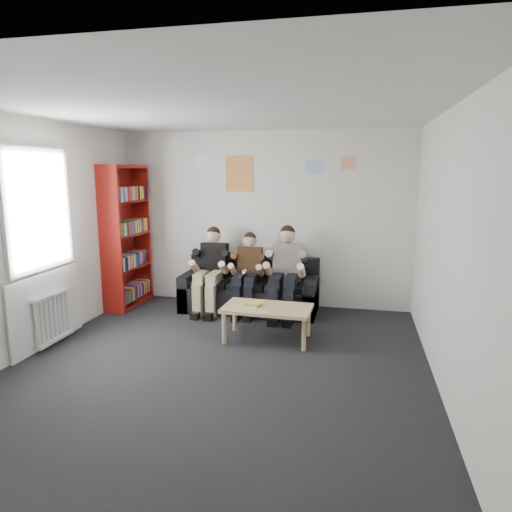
{
  "coord_description": "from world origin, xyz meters",
  "views": [
    {
      "loc": [
        1.41,
        -4.42,
        2.11
      ],
      "look_at": [
        0.13,
        1.3,
        1.0
      ],
      "focal_mm": 32.0,
      "sensor_mm": 36.0,
      "label": 1
    }
  ],
  "objects_px": {
    "sofa": "(250,292)",
    "person_right": "(285,273)",
    "person_middle": "(247,274)",
    "bookshelf": "(127,236)",
    "coffee_table": "(267,311)",
    "person_left": "(211,270)"
  },
  "relations": [
    {
      "from": "bookshelf",
      "to": "coffee_table",
      "type": "bearing_deg",
      "value": -20.38
    },
    {
      "from": "person_right",
      "to": "bookshelf",
      "type": "bearing_deg",
      "value": 174.61
    },
    {
      "from": "sofa",
      "to": "person_middle",
      "type": "xyz_separation_m",
      "value": [
        -0.0,
        -0.19,
        0.32
      ]
    },
    {
      "from": "bookshelf",
      "to": "person_left",
      "type": "distance_m",
      "value": 1.43
    },
    {
      "from": "person_left",
      "to": "coffee_table",
      "type": "bearing_deg",
      "value": -46.13
    },
    {
      "from": "bookshelf",
      "to": "person_middle",
      "type": "xyz_separation_m",
      "value": [
        1.92,
        -0.03,
        -0.49
      ]
    },
    {
      "from": "coffee_table",
      "to": "person_right",
      "type": "xyz_separation_m",
      "value": [
        0.07,
        1.0,
        0.26
      ]
    },
    {
      "from": "person_left",
      "to": "person_right",
      "type": "bearing_deg",
      "value": -3.01
    },
    {
      "from": "person_middle",
      "to": "person_right",
      "type": "height_order",
      "value": "person_right"
    },
    {
      "from": "person_left",
      "to": "person_right",
      "type": "xyz_separation_m",
      "value": [
        1.13,
        -0.0,
        0.02
      ]
    },
    {
      "from": "bookshelf",
      "to": "person_left",
      "type": "relative_size",
      "value": 1.72
    },
    {
      "from": "bookshelf",
      "to": "coffee_table",
      "type": "relative_size",
      "value": 2.01
    },
    {
      "from": "person_left",
      "to": "person_middle",
      "type": "height_order",
      "value": "person_left"
    },
    {
      "from": "coffee_table",
      "to": "person_left",
      "type": "height_order",
      "value": "person_left"
    },
    {
      "from": "person_left",
      "to": "person_middle",
      "type": "distance_m",
      "value": 0.57
    },
    {
      "from": "bookshelf",
      "to": "person_right",
      "type": "distance_m",
      "value": 2.52
    },
    {
      "from": "coffee_table",
      "to": "person_middle",
      "type": "distance_m",
      "value": 1.14
    },
    {
      "from": "person_left",
      "to": "person_right",
      "type": "height_order",
      "value": "person_right"
    },
    {
      "from": "bookshelf",
      "to": "person_left",
      "type": "bearing_deg",
      "value": 1.35
    },
    {
      "from": "sofa",
      "to": "person_middle",
      "type": "bearing_deg",
      "value": -90.0
    },
    {
      "from": "sofa",
      "to": "person_right",
      "type": "relative_size",
      "value": 1.54
    },
    {
      "from": "bookshelf",
      "to": "person_middle",
      "type": "relative_size",
      "value": 1.82
    }
  ]
}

